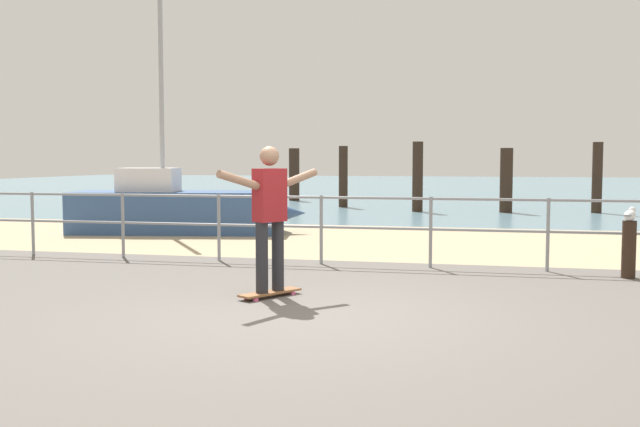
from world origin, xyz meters
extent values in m
cube|color=#605B56|center=(0.00, -1.00, 0.00)|extent=(24.00, 10.00, 0.04)
cube|color=tan|center=(0.00, 7.00, 0.00)|extent=(24.00, 6.00, 0.04)
cube|color=slate|center=(0.00, 35.00, 0.00)|extent=(72.00, 50.00, 0.04)
cylinder|color=gray|center=(-5.55, 3.60, 0.53)|extent=(0.05, 0.05, 1.05)
cylinder|color=gray|center=(-3.92, 3.60, 0.53)|extent=(0.05, 0.05, 1.05)
cylinder|color=gray|center=(-2.30, 3.60, 0.53)|extent=(0.05, 0.05, 1.05)
cylinder|color=gray|center=(-0.68, 3.60, 0.53)|extent=(0.05, 0.05, 1.05)
cylinder|color=gray|center=(0.95, 3.60, 0.53)|extent=(0.05, 0.05, 1.05)
cylinder|color=gray|center=(2.57, 3.60, 0.53)|extent=(0.05, 0.05, 1.05)
cylinder|color=gray|center=(-1.49, 3.60, 1.02)|extent=(11.36, 0.04, 0.04)
cylinder|color=gray|center=(-1.49, 3.60, 0.58)|extent=(11.36, 0.04, 0.04)
cube|color=#335184|center=(-4.72, 7.47, 0.45)|extent=(4.58, 2.16, 0.90)
cone|color=#335184|center=(-2.56, 7.86, 0.45)|extent=(1.22, 0.95, 0.77)
cylinder|color=#9EA0A5|center=(-5.02, 7.42, 3.14)|extent=(0.10, 0.10, 4.48)
cube|color=silver|center=(-5.31, 7.37, 1.15)|extent=(1.34, 1.10, 0.50)
cube|color=brown|center=(-0.65, 0.88, 0.07)|extent=(0.59, 0.78, 0.02)
cylinder|color=#E5598C|center=(-0.57, 1.16, 0.03)|extent=(0.06, 0.07, 0.06)
cylinder|color=#E5598C|center=(-0.43, 1.08, 0.03)|extent=(0.06, 0.07, 0.06)
cylinder|color=#E5598C|center=(-0.86, 0.69, 0.03)|extent=(0.06, 0.07, 0.06)
cylinder|color=#E5598C|center=(-0.73, 0.60, 0.03)|extent=(0.06, 0.07, 0.06)
cylinder|color=#26262B|center=(-0.58, 0.98, 0.48)|extent=(0.14, 0.14, 0.80)
cylinder|color=#26262B|center=(-0.71, 0.78, 0.48)|extent=(0.14, 0.14, 0.80)
cube|color=maroon|center=(-0.65, 0.88, 1.18)|extent=(0.36, 0.41, 0.60)
sphere|color=#9E755B|center=(-0.65, 0.88, 1.62)|extent=(0.22, 0.22, 0.22)
cylinder|color=#9E755B|center=(-0.41, 1.26, 1.36)|extent=(0.37, 0.52, 0.23)
cylinder|color=#9E755B|center=(-0.88, 0.50, 1.36)|extent=(0.37, 0.52, 0.23)
cylinder|color=#332319|center=(3.57, 3.24, 0.39)|extent=(0.18, 0.18, 0.78)
ellipsoid|color=white|center=(3.57, 3.24, 0.85)|extent=(0.23, 0.35, 0.14)
sphere|color=white|center=(3.63, 3.42, 0.91)|extent=(0.09, 0.09, 0.09)
cone|color=gold|center=(3.64, 3.47, 0.91)|extent=(0.04, 0.05, 0.02)
cube|color=slate|center=(3.52, 3.09, 0.86)|extent=(0.11, 0.14, 0.02)
cylinder|color=#332319|center=(-5.50, 19.92, 1.00)|extent=(0.40, 0.40, 1.99)
cylinder|color=#332319|center=(-2.93, 16.54, 1.01)|extent=(0.29, 0.29, 2.01)
cylinder|color=#332319|center=(-0.36, 15.00, 1.05)|extent=(0.32, 0.32, 2.11)
cylinder|color=#332319|center=(2.21, 15.26, 0.96)|extent=(0.37, 0.37, 1.91)
cylinder|color=#332319|center=(4.78, 15.64, 1.04)|extent=(0.29, 0.29, 2.08)
camera|label=1|loc=(1.79, -7.09, 1.59)|focal=41.47mm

